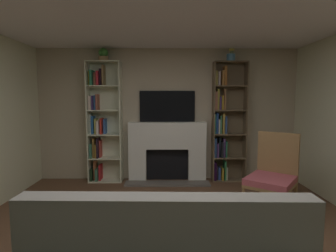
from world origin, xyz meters
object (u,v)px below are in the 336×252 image
object	(u,v)px
tv	(167,106)
armchair	(273,174)
vase_with_flowers	(231,57)
fireplace	(167,150)
bookshelf_right	(225,125)
bookshelf_left	(102,123)
potted_plant	(103,55)

from	to	relation	value
tv	armchair	size ratio (longest dim) A/B	0.96
vase_with_flowers	armchair	world-z (taller)	vase_with_flowers
vase_with_flowers	tv	bearing A→B (deg)	174.17
fireplace	vase_with_flowers	distance (m)	2.10
bookshelf_right	armchair	world-z (taller)	bookshelf_right
vase_with_flowers	bookshelf_left	bearing A→B (deg)	179.07
bookshelf_right	armchair	bearing A→B (deg)	-77.33
tv	armchair	world-z (taller)	tv
tv	potted_plant	bearing A→B (deg)	-174.15
bookshelf_left	bookshelf_right	size ratio (longest dim) A/B	1.00
fireplace	armchair	world-z (taller)	fireplace
armchair	tv	bearing A→B (deg)	132.05
fireplace	potted_plant	world-z (taller)	potted_plant
fireplace	armchair	size ratio (longest dim) A/B	1.42
bookshelf_right	tv	bearing A→B (deg)	176.38
bookshelf_left	vase_with_flowers	size ratio (longest dim) A/B	9.41
potted_plant	armchair	xyz separation A→B (m)	(2.61, -1.47, -1.81)
fireplace	tv	xyz separation A→B (m)	(0.00, 0.09, 0.82)
bookshelf_left	vase_with_flowers	xyz separation A→B (m)	(2.41, -0.04, 1.23)
armchair	bookshelf_right	bearing A→B (deg)	102.67
bookshelf_left	potted_plant	xyz separation A→B (m)	(0.07, -0.04, 1.26)
fireplace	bookshelf_left	distance (m)	1.34
tv	vase_with_flowers	bearing A→B (deg)	-5.83
bookshelf_left	bookshelf_right	bearing A→B (deg)	0.28
bookshelf_right	potted_plant	bearing A→B (deg)	-178.71
tv	armchair	bearing A→B (deg)	-47.95
tv	potted_plant	world-z (taller)	potted_plant
fireplace	potted_plant	distance (m)	2.12
tv	bookshelf_left	distance (m)	1.28
bookshelf_left	bookshelf_right	xyz separation A→B (m)	(2.34, 0.01, -0.03)
bookshelf_right	armchair	xyz separation A→B (m)	(0.34, -1.52, -0.53)
vase_with_flowers	armchair	xyz separation A→B (m)	(0.26, -1.47, -1.78)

